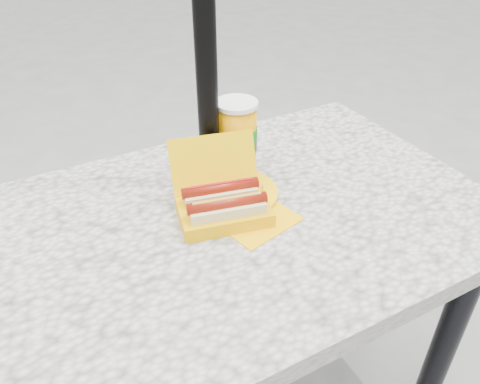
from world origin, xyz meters
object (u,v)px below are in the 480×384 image
hotdog_box (223,204)px  fries_plate (236,194)px  umbrella_pole (205,45)px  soda_cup (237,138)px

hotdog_box → fries_plate: hotdog_box is taller
fries_plate → umbrella_pole: bearing=100.8°
umbrella_pole → soda_cup: (0.08, 0.01, -0.25)m
hotdog_box → soda_cup: soda_cup is taller
soda_cup → umbrella_pole: bearing=-174.9°
umbrella_pole → soda_cup: umbrella_pole is taller
umbrella_pole → fries_plate: bearing=-79.2°
umbrella_pole → hotdog_box: umbrella_pole is taller
hotdog_box → soda_cup: 0.21m
umbrella_pole → fries_plate: size_ratio=7.22×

